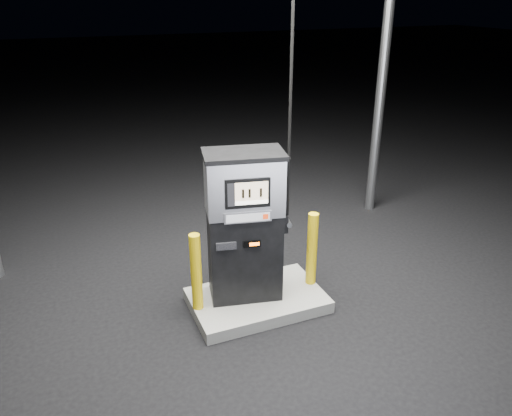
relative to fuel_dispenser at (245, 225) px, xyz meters
name	(u,v)px	position (x,y,z in m)	size (l,w,h in m)	color
ground	(257,305)	(0.12, -0.10, -1.08)	(80.00, 80.00, 0.00)	black
pump_island	(257,300)	(0.12, -0.10, -1.01)	(1.60, 1.00, 0.15)	slate
fuel_dispenser	(245,225)	(0.00, 0.00, 0.00)	(1.04, 0.71, 3.76)	black
bollard_left	(196,272)	(-0.62, -0.07, -0.45)	(0.13, 0.13, 0.95)	yellow
bollard_right	(312,249)	(0.86, -0.08, -0.45)	(0.13, 0.13, 0.96)	yellow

